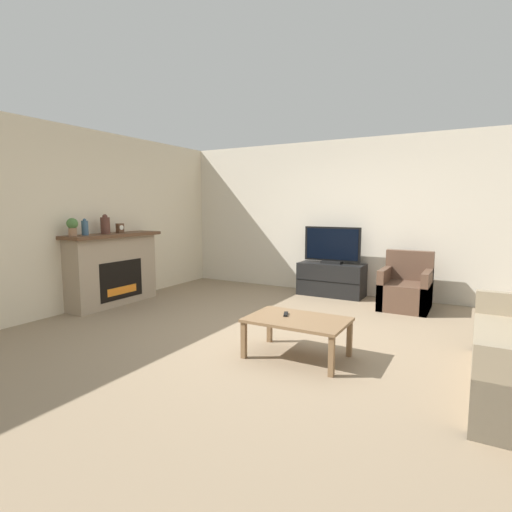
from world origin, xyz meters
name	(u,v)px	position (x,y,z in m)	size (l,w,h in m)	color
ground_plane	(275,336)	(0.00, 0.00, 0.00)	(24.00, 24.00, 0.00)	#89755B
wall_back	(346,218)	(0.00, 2.76, 1.35)	(12.00, 0.06, 2.70)	beige
wall_left	(93,219)	(-3.15, 0.00, 1.35)	(0.06, 12.00, 2.70)	beige
fireplace	(113,269)	(-2.93, 0.15, 0.57)	(0.50, 1.61, 1.13)	tan
mantel_vase_left	(85,228)	(-2.91, -0.34, 1.24)	(0.09, 0.09, 0.24)	#385670
mantel_vase_centre_left	(105,225)	(-2.91, 0.03, 1.26)	(0.14, 0.14, 0.30)	#512D23
mantel_clock	(120,228)	(-2.91, 0.31, 1.20)	(0.08, 0.11, 0.15)	brown
potted_plant	(72,226)	(-2.91, -0.54, 1.27)	(0.15, 0.15, 0.26)	#936B4C
tv_stand	(331,279)	(-0.13, 2.45, 0.28)	(1.12, 0.49, 0.57)	black
tv	(332,246)	(-0.13, 2.45, 0.86)	(0.99, 0.18, 0.63)	black
armchair	(406,290)	(1.15, 2.13, 0.28)	(0.70, 0.76, 0.86)	brown
coffee_table	(297,323)	(0.50, -0.51, 0.36)	(1.01, 0.65, 0.41)	brown
remote	(286,314)	(0.35, -0.45, 0.42)	(0.09, 0.15, 0.02)	black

